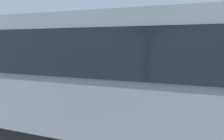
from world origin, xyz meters
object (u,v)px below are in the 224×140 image
at_px(spectator_left, 89,79).
at_px(spectator_centre, 59,78).
at_px(stunt_motorcycle, 115,69).
at_px(traffic_cone, 143,73).
at_px(tour_bus, 65,77).
at_px(spectator_far_left, 118,81).
at_px(parked_motorcycle_silver, 117,101).

relative_size(spectator_left, spectator_centre, 1.02).
xyz_separation_m(stunt_motorcycle, traffic_cone, (-2.02, -0.75, -0.31)).
distance_m(tour_bus, spectator_far_left, 2.82).
distance_m(spectator_centre, parked_motorcycle_silver, 2.97).
bearing_deg(spectator_left, parked_motorcycle_silver, 156.03).
height_order(spectator_far_left, stunt_motorcycle, spectator_far_left).
height_order(tour_bus, spectator_far_left, tour_bus).
xyz_separation_m(spectator_left, parked_motorcycle_silver, (-1.43, 0.64, -0.61)).
xyz_separation_m(tour_bus, spectator_left, (0.46, -2.41, -0.56)).
distance_m(spectator_centre, traffic_cone, 7.61).
distance_m(spectator_left, traffic_cone, 7.17).
height_order(spectator_centre, stunt_motorcycle, spectator_centre).
distance_m(tour_bus, traffic_cone, 9.58).
bearing_deg(spectator_far_left, spectator_left, 11.73).
xyz_separation_m(tour_bus, stunt_motorcycle, (1.55, -8.72, -1.03)).
bearing_deg(tour_bus, stunt_motorcycle, -79.94).
height_order(spectator_centre, traffic_cone, spectator_centre).
xyz_separation_m(spectator_left, spectator_centre, (1.44, 0.12, -0.01)).
bearing_deg(stunt_motorcycle, parked_motorcycle_silver, 109.92).
bearing_deg(traffic_cone, parked_motorcycle_silver, 93.75).
relative_size(spectator_left, traffic_cone, 2.88).
xyz_separation_m(spectator_left, stunt_motorcycle, (1.09, -6.32, -0.48)).
xyz_separation_m(spectator_far_left, traffic_cone, (0.28, -6.82, -0.75)).
xyz_separation_m(spectator_far_left, spectator_left, (1.20, 0.25, 0.03)).
relative_size(spectator_far_left, parked_motorcycle_silver, 0.86).
bearing_deg(spectator_far_left, parked_motorcycle_silver, 104.50).
distance_m(parked_motorcycle_silver, traffic_cone, 7.72).
distance_m(tour_bus, parked_motorcycle_silver, 2.33).
bearing_deg(traffic_cone, spectator_far_left, 92.32).
bearing_deg(tour_bus, spectator_far_left, -105.67).
height_order(parked_motorcycle_silver, stunt_motorcycle, stunt_motorcycle).
bearing_deg(parked_motorcycle_silver, spectator_left, -23.97).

